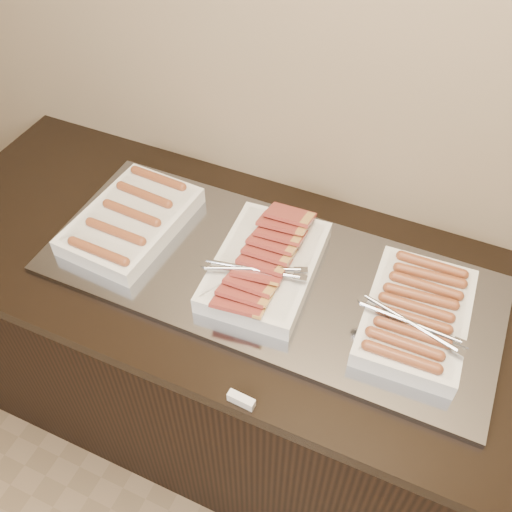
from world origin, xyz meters
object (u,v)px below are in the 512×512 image
at_px(counter, 267,367).
at_px(dish_right, 416,315).
at_px(dish_center, 265,264).
at_px(dish_left, 132,220).
at_px(warming_tray, 268,275).

height_order(counter, dish_right, dish_right).
relative_size(counter, dish_center, 5.08).
bearing_deg(dish_left, dish_right, 3.39).
bearing_deg(dish_right, warming_tray, 176.91).
height_order(counter, dish_left, dish_left).
distance_m(counter, dish_left, 0.65).
height_order(dish_center, dish_right, dish_center).
relative_size(warming_tray, dish_center, 2.96).
bearing_deg(warming_tray, counter, 0.00).
bearing_deg(dish_center, dish_right, -3.84).
height_order(dish_left, dish_right, dish_right).
distance_m(warming_tray, dish_left, 0.42).
relative_size(dish_left, dish_right, 1.06).
relative_size(warming_tray, dish_left, 3.06).
distance_m(counter, dish_center, 0.50).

